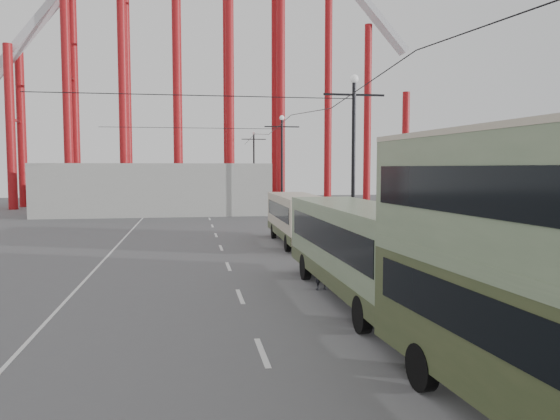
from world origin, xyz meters
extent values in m
cube|color=silver|center=(-1.00, 19.00, 0.01)|extent=(0.15, 82.00, 0.01)
cube|color=silver|center=(5.40, 20.00, 0.01)|extent=(0.12, 120.00, 0.01)
cube|color=silver|center=(-7.00, 20.00, 0.01)|extent=(0.12, 120.00, 0.01)
cylinder|color=black|center=(5.60, 18.00, 4.50)|extent=(0.20, 0.20, 9.00)
cylinder|color=black|center=(5.60, 18.00, 0.25)|extent=(0.44, 0.44, 0.50)
cube|color=black|center=(5.60, 18.00, 8.30)|extent=(3.20, 0.10, 0.10)
sphere|color=white|center=(5.60, 18.00, 9.10)|extent=(0.44, 0.44, 0.44)
cylinder|color=black|center=(5.60, 40.00, 4.50)|extent=(0.20, 0.20, 9.00)
cylinder|color=black|center=(5.60, 40.00, 0.25)|extent=(0.44, 0.44, 0.50)
cube|color=black|center=(5.60, 40.00, 8.30)|extent=(3.20, 0.10, 0.10)
sphere|color=white|center=(5.60, 40.00, 9.10)|extent=(0.44, 0.44, 0.44)
cylinder|color=black|center=(5.60, 62.00, 4.50)|extent=(0.20, 0.20, 9.00)
cylinder|color=black|center=(5.60, 62.00, 0.25)|extent=(0.44, 0.44, 0.50)
cube|color=black|center=(5.60, 62.00, 8.30)|extent=(3.20, 0.10, 0.10)
sphere|color=white|center=(5.60, 62.00, 9.10)|extent=(0.44, 0.44, 0.44)
cylinder|color=maroon|center=(-22.00, 55.00, 9.00)|extent=(1.00, 1.00, 18.00)
cylinder|color=maroon|center=(-22.00, 59.00, 9.00)|extent=(1.00, 1.00, 18.00)
cylinder|color=maroon|center=(-16.00, 55.00, 13.50)|extent=(1.00, 1.00, 27.00)
cylinder|color=maroon|center=(-16.00, 59.00, 13.50)|extent=(1.00, 1.00, 27.00)
cylinder|color=maroon|center=(-10.00, 55.00, 18.00)|extent=(1.00, 1.00, 36.00)
cylinder|color=maroon|center=(-10.00, 59.00, 18.00)|extent=(1.00, 1.00, 36.00)
cylinder|color=maroon|center=(-4.00, 55.00, 22.50)|extent=(1.00, 1.00, 45.00)
cylinder|color=maroon|center=(-4.00, 59.00, 22.50)|extent=(1.00, 1.00, 45.00)
cylinder|color=maroon|center=(14.00, 56.00, 15.00)|extent=(0.90, 0.90, 30.00)
cylinder|color=maroon|center=(19.00, 56.00, 11.00)|extent=(0.90, 0.90, 22.00)
cylinder|color=maroon|center=(24.00, 56.00, 7.00)|extent=(0.90, 0.90, 14.00)
cube|color=silver|center=(19.00, 56.00, 24.00)|extent=(9.89, 2.00, 10.87)
cube|color=#A1A19C|center=(-6.00, 47.00, 2.50)|extent=(22.00, 10.00, 5.00)
cylinder|color=black|center=(1.94, 1.16, 0.49)|extent=(0.35, 1.01, 0.99)
cylinder|color=black|center=(4.17, 1.32, 0.49)|extent=(0.35, 1.01, 0.99)
cube|color=#697D5C|center=(3.13, 9.04, 1.85)|extent=(2.68, 11.62, 2.53)
cube|color=black|center=(3.13, 9.04, 2.27)|extent=(2.71, 10.35, 1.00)
cube|color=#364324|center=(3.13, 9.04, 0.84)|extent=(2.71, 11.62, 0.53)
cube|color=#697D5C|center=(3.13, 9.04, 3.20)|extent=(2.70, 11.62, 0.17)
cylinder|color=black|center=(1.93, 12.31, 0.53)|extent=(0.30, 1.06, 1.06)
cylinder|color=black|center=(4.31, 12.31, 0.53)|extent=(0.30, 1.06, 1.06)
cylinder|color=black|center=(1.95, 5.34, 0.53)|extent=(0.30, 1.06, 1.06)
cylinder|color=black|center=(4.34, 5.35, 0.53)|extent=(0.30, 1.06, 1.06)
cube|color=#C0B39A|center=(3.64, 22.99, 1.65)|extent=(2.52, 9.48, 2.27)
cube|color=black|center=(3.64, 22.99, 2.03)|extent=(2.54, 8.35, 0.90)
cube|color=#364324|center=(3.64, 22.99, 0.76)|extent=(2.55, 9.48, 0.47)
cube|color=#C0B39A|center=(3.64, 22.99, 2.86)|extent=(2.54, 9.48, 0.15)
cylinder|color=black|center=(2.62, 25.46, 0.47)|extent=(0.28, 0.95, 0.94)
cylinder|color=black|center=(4.75, 25.43, 0.47)|extent=(0.28, 0.95, 0.94)
cylinder|color=black|center=(2.53, 20.17, 0.47)|extent=(0.28, 0.95, 0.94)
cylinder|color=black|center=(4.66, 20.14, 0.47)|extent=(0.28, 0.95, 0.94)
imported|color=black|center=(2.10, 10.57, 0.81)|extent=(0.64, 0.48, 1.62)
camera|label=1|loc=(-2.73, -9.14, 4.59)|focal=35.00mm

